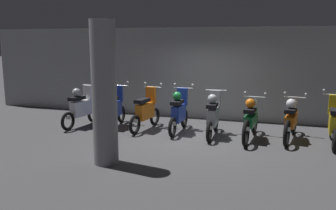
{
  "coord_description": "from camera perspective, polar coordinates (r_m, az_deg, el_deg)",
  "views": [
    {
      "loc": [
        2.03,
        -8.66,
        2.49
      ],
      "look_at": [
        -0.77,
        0.36,
        0.75
      ],
      "focal_mm": 37.77,
      "sensor_mm": 36.0,
      "label": 1
    }
  ],
  "objects": [
    {
      "name": "motorbike_slot_6",
      "position": [
        9.38,
        19.26,
        -2.23
      ],
      "size": [
        0.58,
        1.94,
        1.15
      ],
      "color": "black",
      "rests_on": "ground"
    },
    {
      "name": "motorbike_slot_7",
      "position": [
        9.35,
        25.22,
        -2.69
      ],
      "size": [
        0.59,
        1.68,
        1.29
      ],
      "color": "black",
      "rests_on": "ground"
    },
    {
      "name": "ground_plane",
      "position": [
        9.24,
        3.93,
        -5.22
      ],
      "size": [
        80.0,
        80.0,
        0.0
      ],
      "primitive_type": "plane",
      "color": "#424244"
    },
    {
      "name": "motorbike_slot_3",
      "position": [
        9.64,
        1.78,
        -1.07
      ],
      "size": [
        0.59,
        1.68,
        1.29
      ],
      "color": "black",
      "rests_on": "ground"
    },
    {
      "name": "motorbike_slot_1",
      "position": [
        10.31,
        -8.66,
        -0.43
      ],
      "size": [
        0.59,
        1.68,
        1.29
      ],
      "color": "black",
      "rests_on": "ground"
    },
    {
      "name": "motorbike_slot_0",
      "position": [
        10.6,
        -13.8,
        -0.33
      ],
      "size": [
        0.56,
        1.67,
        1.18
      ],
      "color": "black",
      "rests_on": "ground"
    },
    {
      "name": "motorbike_slot_5",
      "position": [
        9.14,
        13.23,
        -2.24
      ],
      "size": [
        0.59,
        1.95,
        1.15
      ],
      "color": "black",
      "rests_on": "ground"
    },
    {
      "name": "motorbike_slot_4",
      "position": [
        9.28,
        7.28,
        -1.62
      ],
      "size": [
        0.56,
        1.68,
        1.18
      ],
      "color": "black",
      "rests_on": "ground"
    },
    {
      "name": "motorbike_slot_2",
      "position": [
        9.93,
        -3.59,
        -0.98
      ],
      "size": [
        0.58,
        1.68,
        1.29
      ],
      "color": "black",
      "rests_on": "ground"
    },
    {
      "name": "back_wall",
      "position": [
        11.39,
        6.94,
        5.09
      ],
      "size": [
        16.0,
        0.3,
        2.89
      ],
      "primitive_type": "cube",
      "color": "gray",
      "rests_on": "ground"
    },
    {
      "name": "support_pillar",
      "position": [
        7.12,
        -10.25,
        1.83
      ],
      "size": [
        0.5,
        0.5,
        2.89
      ],
      "primitive_type": "cylinder",
      "color": "gray",
      "rests_on": "ground"
    }
  ]
}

